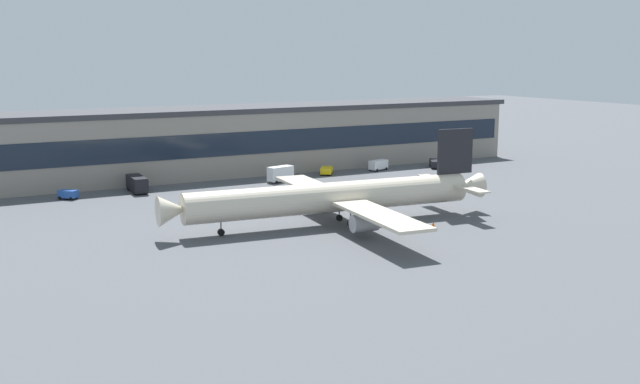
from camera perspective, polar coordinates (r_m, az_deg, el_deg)
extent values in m
plane|color=#4C4F54|center=(126.87, 3.40, -2.28)|extent=(600.00, 600.00, 0.00)
cube|color=gray|center=(179.42, -6.90, 3.84)|extent=(153.52, 17.77, 14.80)
cube|color=#38383D|center=(178.67, -6.95, 6.39)|extent=(156.59, 18.12, 1.20)
cube|color=#192333|center=(171.12, -5.79, 3.79)|extent=(150.45, 0.16, 5.33)
cylinder|color=beige|center=(122.99, 0.89, -0.41)|extent=(50.68, 9.79, 5.04)
cone|color=beige|center=(114.97, -11.38, -1.40)|extent=(4.97, 5.19, 4.79)
cone|color=beige|center=(136.03, 11.33, 0.44)|extent=(5.95, 5.04, 4.54)
cube|color=black|center=(133.52, 10.45, 3.13)|extent=(7.07, 1.17, 8.06)
cube|color=beige|center=(129.58, 11.53, 0.28)|extent=(3.25, 9.26, 0.30)
cube|color=beige|center=(138.70, 8.94, 1.03)|extent=(3.25, 9.26, 0.30)
cube|color=beige|center=(111.73, 4.72, -1.84)|extent=(8.12, 23.16, 0.50)
cube|color=beige|center=(136.40, -0.71, 0.46)|extent=(8.12, 23.16, 0.50)
cylinder|color=#99999E|center=(114.63, 3.47, -2.42)|extent=(4.40, 3.15, 2.77)
cylinder|color=#99999E|center=(133.26, -0.55, -0.56)|extent=(4.40, 3.15, 2.77)
cylinder|color=black|center=(117.60, -7.69, -3.12)|extent=(1.14, 0.60, 1.10)
cylinder|color=slate|center=(117.28, -7.71, -2.46)|extent=(0.24, 0.24, 2.24)
cylinder|color=black|center=(122.89, 2.39, -2.44)|extent=(1.14, 0.60, 1.10)
cylinder|color=slate|center=(122.58, 2.39, -1.80)|extent=(0.24, 0.24, 2.24)
cylinder|color=black|center=(126.89, 1.51, -2.01)|extent=(1.14, 0.60, 1.10)
cylinder|color=slate|center=(126.60, 1.51, -1.40)|extent=(0.24, 0.24, 2.24)
cube|color=#2651A5|center=(154.12, -18.99, -0.13)|extent=(3.97, 3.95, 1.50)
cube|color=black|center=(154.63, -19.30, 0.00)|extent=(2.19, 2.20, 0.38)
cylinder|color=black|center=(154.25, -19.55, -0.44)|extent=(0.71, 0.70, 0.70)
cylinder|color=black|center=(155.69, -19.17, -0.32)|extent=(0.71, 0.70, 0.70)
cylinder|color=black|center=(152.81, -18.78, -0.49)|extent=(0.71, 0.70, 0.70)
cylinder|color=black|center=(154.27, -18.40, -0.37)|extent=(0.71, 0.70, 0.70)
cube|color=black|center=(157.88, -14.03, 0.65)|extent=(3.01, 8.47, 3.00)
cube|color=black|center=(155.56, -13.84, 0.74)|extent=(2.65, 3.00, 0.75)
cylinder|color=black|center=(155.61, -13.30, -0.02)|extent=(0.32, 0.71, 0.70)
cylinder|color=black|center=(155.04, -14.20, -0.10)|extent=(0.32, 0.71, 0.70)
cylinder|color=black|center=(161.24, -13.81, 0.32)|extent=(0.32, 0.71, 0.70)
cylinder|color=black|center=(160.70, -14.68, 0.25)|extent=(0.32, 0.71, 0.70)
cube|color=black|center=(188.99, 8.88, 2.22)|extent=(5.00, 6.52, 1.60)
cube|color=black|center=(190.67, 8.83, 2.39)|extent=(2.73, 2.87, 0.40)
cylinder|color=black|center=(191.20, 8.54, 2.08)|extent=(0.62, 0.75, 0.70)
cylinder|color=black|center=(191.41, 9.07, 2.08)|extent=(0.62, 0.75, 0.70)
cylinder|color=black|center=(186.80, 8.68, 1.88)|extent=(0.62, 0.75, 0.70)
cylinder|color=black|center=(187.01, 9.23, 1.88)|extent=(0.62, 0.75, 0.70)
cube|color=yellow|center=(176.04, 0.52, 1.71)|extent=(4.88, 5.42, 1.40)
cube|color=black|center=(177.29, 0.56, 1.86)|extent=(2.92, 2.75, 0.35)
cylinder|color=black|center=(177.92, 0.20, 1.57)|extent=(0.65, 0.75, 0.70)
cylinder|color=black|center=(177.68, 0.95, 1.56)|extent=(0.65, 0.75, 0.70)
cylinder|color=black|center=(174.62, 0.08, 1.40)|extent=(0.65, 0.75, 0.70)
cylinder|color=black|center=(174.38, 0.84, 1.39)|extent=(0.65, 0.75, 0.70)
cube|color=white|center=(165.71, -3.09, 1.45)|extent=(6.40, 3.74, 3.20)
cube|color=black|center=(166.64, -2.65, 1.73)|extent=(2.56, 2.64, 0.80)
cylinder|color=black|center=(168.10, -2.76, 1.03)|extent=(0.75, 0.46, 0.70)
cylinder|color=black|center=(166.46, -2.29, 0.94)|extent=(0.75, 0.46, 0.70)
cylinder|color=black|center=(165.51, -3.89, 0.87)|extent=(0.75, 0.46, 0.70)
cylinder|color=black|center=(163.84, -3.42, 0.77)|extent=(0.75, 0.46, 0.70)
cube|color=white|center=(183.01, 4.56, 2.14)|extent=(5.62, 3.69, 2.20)
cube|color=black|center=(181.85, 4.28, 2.23)|extent=(2.35, 2.49, 0.55)
cylinder|color=black|center=(181.16, 4.44, 1.70)|extent=(0.76, 0.50, 0.70)
cylinder|color=black|center=(182.40, 3.95, 1.77)|extent=(0.76, 0.50, 0.70)
cylinder|color=black|center=(183.96, 5.15, 1.83)|extent=(0.76, 0.50, 0.70)
cylinder|color=black|center=(185.19, 4.67, 1.89)|extent=(0.76, 0.50, 0.70)
cone|color=#F2590C|center=(124.52, 8.79, -2.46)|extent=(0.60, 0.60, 0.75)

